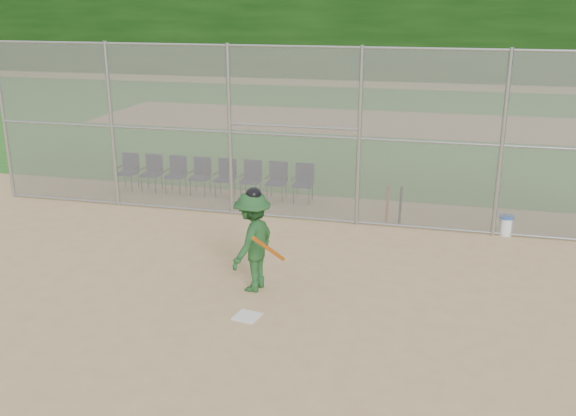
% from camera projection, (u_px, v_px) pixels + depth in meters
% --- Properties ---
extents(ground, '(100.00, 100.00, 0.00)m').
position_uv_depth(ground, '(251.00, 319.00, 10.33)').
color(ground, tan).
rests_on(ground, ground).
extents(grass_strip, '(100.00, 100.00, 0.00)m').
position_uv_depth(grass_strip, '(376.00, 122.00, 26.95)').
color(grass_strip, '#26681F').
rests_on(grass_strip, ground).
extents(dirt_patch_far, '(24.00, 24.00, 0.00)m').
position_uv_depth(dirt_patch_far, '(376.00, 122.00, 26.95)').
color(dirt_patch_far, tan).
rests_on(dirt_patch_far, ground).
extents(backstop_fence, '(16.09, 0.09, 4.00)m').
position_uv_depth(backstop_fence, '(315.00, 133.00, 14.30)').
color(backstop_fence, gray).
rests_on(backstop_fence, ground).
extents(home_plate, '(0.46, 0.46, 0.02)m').
position_uv_depth(home_plate, '(247.00, 316.00, 10.40)').
color(home_plate, silver).
rests_on(home_plate, ground).
extents(batter_at_plate, '(1.08, 1.34, 1.88)m').
position_uv_depth(batter_at_plate, '(253.00, 241.00, 11.15)').
color(batter_at_plate, '#1F4F24').
rests_on(batter_at_plate, ground).
extents(water_cooler, '(0.34, 0.34, 0.43)m').
position_uv_depth(water_cooler, '(506.00, 225.00, 14.01)').
color(water_cooler, white).
rests_on(water_cooler, ground).
extents(spare_bats, '(0.36, 0.27, 0.84)m').
position_uv_depth(spare_bats, '(394.00, 204.00, 14.76)').
color(spare_bats, '#D84C14').
rests_on(spare_bats, ground).
extents(chair_0, '(0.54, 0.52, 0.96)m').
position_uv_depth(chair_0, '(128.00, 172.00, 17.31)').
color(chair_0, '#10163D').
rests_on(chair_0, ground).
extents(chair_1, '(0.54, 0.52, 0.96)m').
position_uv_depth(chair_1, '(151.00, 173.00, 17.16)').
color(chair_1, '#10163D').
rests_on(chair_1, ground).
extents(chair_2, '(0.54, 0.52, 0.96)m').
position_uv_depth(chair_2, '(175.00, 175.00, 17.00)').
color(chair_2, '#10163D').
rests_on(chair_2, ground).
extents(chair_3, '(0.54, 0.52, 0.96)m').
position_uv_depth(chair_3, '(200.00, 177.00, 16.84)').
color(chair_3, '#10163D').
rests_on(chair_3, ground).
extents(chair_4, '(0.54, 0.52, 0.96)m').
position_uv_depth(chair_4, '(225.00, 178.00, 16.68)').
color(chair_4, '#10163D').
rests_on(chair_4, ground).
extents(chair_5, '(0.54, 0.52, 0.96)m').
position_uv_depth(chair_5, '(250.00, 180.00, 16.52)').
color(chair_5, '#10163D').
rests_on(chair_5, ground).
extents(chair_6, '(0.54, 0.52, 0.96)m').
position_uv_depth(chair_6, '(276.00, 182.00, 16.36)').
color(chair_6, '#10163D').
rests_on(chair_6, ground).
extents(chair_7, '(0.54, 0.52, 0.96)m').
position_uv_depth(chair_7, '(303.00, 184.00, 16.21)').
color(chair_7, '#10163D').
rests_on(chair_7, ground).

